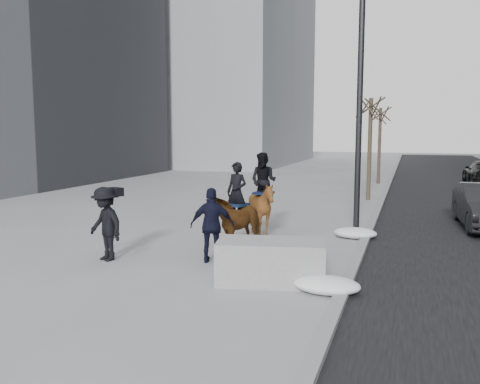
% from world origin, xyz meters
% --- Properties ---
extents(ground, '(120.00, 120.00, 0.00)m').
position_xyz_m(ground, '(0.00, 0.00, 0.00)').
color(ground, gray).
rests_on(ground, ground).
extents(curb, '(0.25, 90.00, 0.12)m').
position_xyz_m(curb, '(3.00, 10.00, 0.06)').
color(curb, gray).
rests_on(curb, ground).
extents(planter, '(2.33, 1.50, 0.86)m').
position_xyz_m(planter, '(1.50, -1.31, 0.43)').
color(planter, '#99999C').
rests_on(planter, ground).
extents(tree_near, '(1.20, 1.20, 4.93)m').
position_xyz_m(tree_near, '(2.40, 11.81, 2.47)').
color(tree_near, '#382C21').
rests_on(tree_near, ground).
extents(tree_far, '(1.20, 1.20, 4.78)m').
position_xyz_m(tree_far, '(2.40, 18.95, 2.39)').
color(tree_far, '#3B2A23').
rests_on(tree_far, ground).
extents(mounted_left, '(1.23, 1.90, 2.27)m').
position_xyz_m(mounted_left, '(-0.09, 1.09, 0.84)').
color(mounted_left, '#4B240F').
rests_on(mounted_left, ground).
extents(mounted_right, '(1.47, 1.61, 2.43)m').
position_xyz_m(mounted_right, '(0.07, 3.02, 0.98)').
color(mounted_right, '#4F210F').
rests_on(mounted_right, ground).
extents(feeder, '(1.11, 1.00, 1.75)m').
position_xyz_m(feeder, '(-0.20, -0.23, 0.88)').
color(feeder, black).
rests_on(feeder, ground).
extents(camera_crew, '(1.30, 1.06, 1.75)m').
position_xyz_m(camera_crew, '(-2.66, -0.86, 0.89)').
color(camera_crew, black).
rests_on(camera_crew, ground).
extents(lamppost, '(0.25, 1.07, 9.09)m').
position_xyz_m(lamppost, '(2.60, 4.77, 4.99)').
color(lamppost, black).
rests_on(lamppost, ground).
extents(snow_piles, '(1.28, 5.96, 0.32)m').
position_xyz_m(snow_piles, '(2.70, 0.74, 0.16)').
color(snow_piles, white).
rests_on(snow_piles, ground).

